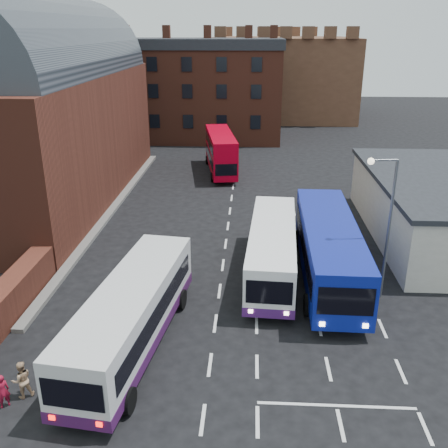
# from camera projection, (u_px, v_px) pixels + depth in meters

# --- Properties ---
(ground) EXTENTS (180.00, 180.00, 0.00)m
(ground) POSITION_uv_depth(u_px,v_px,m) (211.00, 353.00, 21.96)
(ground) COLOR black
(railway_station) EXTENTS (12.00, 28.00, 16.00)m
(railway_station) POSITION_uv_depth(u_px,v_px,m) (37.00, 106.00, 39.47)
(railway_station) COLOR #602B1E
(railway_station) RESTS_ON ground
(forecourt_wall) EXTENTS (1.20, 10.00, 1.80)m
(forecourt_wall) POSITION_uv_depth(u_px,v_px,m) (4.00, 305.00, 24.01)
(forecourt_wall) COLOR #602B1E
(forecourt_wall) RESTS_ON ground
(brick_terrace) EXTENTS (22.00, 10.00, 11.00)m
(brick_terrace) POSITION_uv_depth(u_px,v_px,m) (192.00, 95.00, 62.99)
(brick_terrace) COLOR brown
(brick_terrace) RESTS_ON ground
(castle_keep) EXTENTS (22.00, 22.00, 12.00)m
(castle_keep) POSITION_uv_depth(u_px,v_px,m) (280.00, 77.00, 80.77)
(castle_keep) COLOR brown
(castle_keep) RESTS_ON ground
(bus_white_outbound) EXTENTS (3.94, 11.43, 3.05)m
(bus_white_outbound) POSITION_uv_depth(u_px,v_px,m) (131.00, 311.00, 21.81)
(bus_white_outbound) COLOR silver
(bus_white_outbound) RESTS_ON ground
(bus_white_inbound) EXTENTS (3.27, 11.05, 2.98)m
(bus_white_inbound) POSITION_uv_depth(u_px,v_px,m) (272.00, 247.00, 28.28)
(bus_white_inbound) COLOR white
(bus_white_inbound) RESTS_ON ground
(bus_blue) EXTENTS (3.34, 12.50, 3.40)m
(bus_blue) POSITION_uv_depth(u_px,v_px,m) (329.00, 247.00, 27.74)
(bus_blue) COLOR navy
(bus_blue) RESTS_ON ground
(bus_red_double) EXTENTS (3.75, 10.03, 3.92)m
(bus_red_double) POSITION_uv_depth(u_px,v_px,m) (221.00, 152.00, 48.67)
(bus_red_double) COLOR #BA0019
(bus_red_double) RESTS_ON ground
(street_lamp) EXTENTS (1.54, 0.39, 7.59)m
(street_lamp) POSITION_uv_depth(u_px,v_px,m) (385.00, 216.00, 24.92)
(street_lamp) COLOR #5A5F65
(street_lamp) RESTS_ON ground
(pedestrian_red) EXTENTS (0.61, 0.60, 1.42)m
(pedestrian_red) POSITION_uv_depth(u_px,v_px,m) (2.00, 391.00, 18.63)
(pedestrian_red) COLOR maroon
(pedestrian_red) RESTS_ON ground
(pedestrian_beige) EXTENTS (0.96, 0.92, 1.56)m
(pedestrian_beige) POSITION_uv_depth(u_px,v_px,m) (22.00, 380.00, 19.12)
(pedestrian_beige) COLOR tan
(pedestrian_beige) RESTS_ON ground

